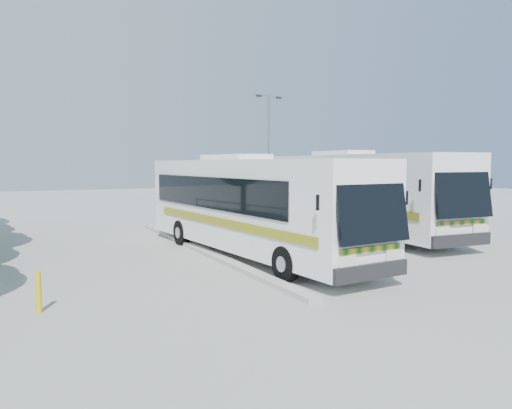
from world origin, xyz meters
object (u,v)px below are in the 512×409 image
coach_adjacent (355,191)px  lamppost (269,150)px  bollard (39,292)px  coach_main (249,203)px

coach_adjacent → lamppost: (-0.80, 7.30, 2.10)m
lamppost → bollard: (-13.56, -14.48, -3.69)m
lamppost → coach_main: bearing=-131.7°
coach_adjacent → bollard: coach_adjacent is taller
coach_main → lamppost: (6.26, 10.31, 2.25)m
coach_main → lamppost: bearing=53.5°
coach_adjacent → coach_main: bearing=-154.0°
coach_main → lamppost: 12.27m
coach_main → bollard: coach_main is taller
lamppost → coach_adjacent: bearing=-94.2°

